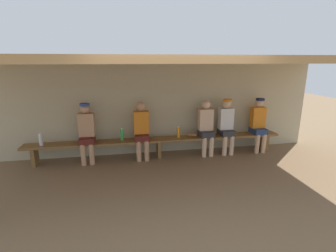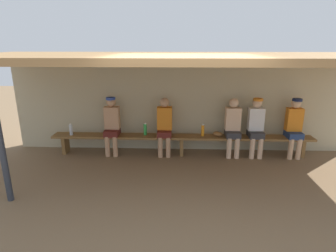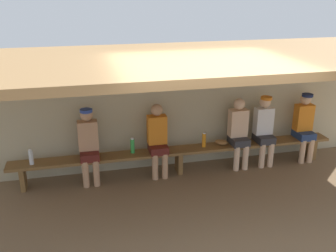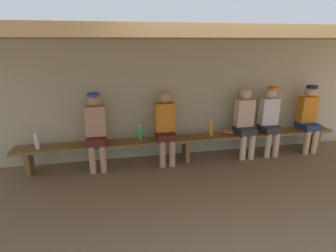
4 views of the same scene
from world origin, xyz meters
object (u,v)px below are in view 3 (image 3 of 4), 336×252
object	(u,v)px
player_in_white	(158,137)
baseball_glove_worn	(221,142)
water_bottle_green	(204,140)
player_leftmost	(89,143)
player_in_blue	(264,127)
water_bottle_orange	(31,157)
player_with_sunglasses	(239,130)
water_bottle_blue	(132,146)
player_rightmost	(304,124)
bench	(179,153)

from	to	relation	value
player_in_white	baseball_glove_worn	size ratio (longest dim) A/B	5.56
water_bottle_green	baseball_glove_worn	distance (m)	0.36
player_leftmost	baseball_glove_worn	xyz separation A→B (m)	(2.45, 0.03, -0.24)
player_in_blue	water_bottle_green	distance (m)	1.21
water_bottle_orange	player_leftmost	bearing A→B (deg)	2.22
player_in_white	player_with_sunglasses	bearing A→B (deg)	0.00
player_with_sunglasses	baseball_glove_worn	bearing A→B (deg)	174.05
water_bottle_blue	baseball_glove_worn	xyz separation A→B (m)	(1.68, -0.01, -0.09)
water_bottle_orange	baseball_glove_worn	xyz separation A→B (m)	(3.40, 0.07, -0.09)
water_bottle_blue	player_rightmost	bearing A→B (deg)	-0.74
player_rightmost	player_with_sunglasses	bearing A→B (deg)	-179.98
water_bottle_green	player_with_sunglasses	bearing A→B (deg)	-0.98
player_rightmost	water_bottle_blue	distance (m)	3.38
player_leftmost	water_bottle_blue	world-z (taller)	player_leftmost
player_leftmost	water_bottle_green	bearing A→B (deg)	0.30
player_rightmost	baseball_glove_worn	distance (m)	1.71
bench	player_with_sunglasses	bearing A→B (deg)	0.15
water_bottle_orange	water_bottle_green	size ratio (longest dim) A/B	0.97
player_leftmost	player_in_white	xyz separation A→B (m)	(1.22, -0.00, -0.02)
player_in_blue	water_bottle_blue	size ratio (longest dim) A/B	4.77
player_rightmost	player_in_blue	size ratio (longest dim) A/B	1.00
bench	player_in_white	world-z (taller)	player_in_white
player_in_white	water_bottle_green	world-z (taller)	player_in_white
player_in_blue	player_leftmost	bearing A→B (deg)	180.00
player_in_white	water_bottle_green	xyz separation A→B (m)	(0.88, 0.01, -0.13)
player_leftmost	player_in_white	bearing A→B (deg)	-0.02
baseball_glove_worn	player_leftmost	bearing A→B (deg)	-140.41
player_with_sunglasses	water_bottle_blue	distance (m)	2.01
player_in_white	player_in_blue	size ratio (longest dim) A/B	0.99
player_in_white	player_rightmost	size ratio (longest dim) A/B	0.99
bench	player_leftmost	distance (m)	1.65
player_leftmost	baseball_glove_worn	distance (m)	2.46
player_with_sunglasses	water_bottle_green	world-z (taller)	player_with_sunglasses
player_in_white	water_bottle_blue	world-z (taller)	player_in_white
player_in_white	water_bottle_green	distance (m)	0.89
player_leftmost	water_bottle_blue	bearing A→B (deg)	3.29
player_leftmost	player_rightmost	bearing A→B (deg)	0.00
player_with_sunglasses	baseball_glove_worn	xyz separation A→B (m)	(-0.33, 0.03, -0.22)
player_rightmost	water_bottle_blue	world-z (taller)	player_rightmost
player_in_white	player_rightmost	xyz separation A→B (m)	(2.93, 0.00, 0.02)
player_leftmost	player_in_blue	size ratio (longest dim) A/B	1.00
water_bottle_orange	baseball_glove_worn	distance (m)	3.41
player_with_sunglasses	water_bottle_green	size ratio (longest dim) A/B	4.74
player_in_white	player_rightmost	bearing A→B (deg)	0.01
water_bottle_orange	bench	bearing A→B (deg)	0.75
player_in_blue	water_bottle_green	size ratio (longest dim) A/B	4.78
player_with_sunglasses	water_bottle_orange	bearing A→B (deg)	-179.44
player_with_sunglasses	player_in_white	world-z (taller)	same
player_with_sunglasses	player_in_white	size ratio (longest dim) A/B	1.00
water_bottle_orange	water_bottle_green	distance (m)	3.05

